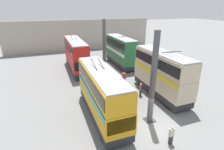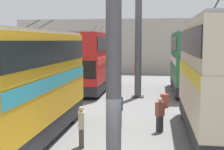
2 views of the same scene
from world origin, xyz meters
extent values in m
plane|color=slate|center=(0.00, 0.00, 0.00)|extent=(240.00, 240.00, 0.00)
cube|color=#A8A093|center=(32.81, 0.00, 3.67)|extent=(0.50, 36.00, 7.34)
cylinder|color=#4C4C51|center=(1.10, 0.00, 4.31)|extent=(0.53, 0.53, 8.62)
cube|color=#333338|center=(1.10, 0.00, 0.04)|extent=(0.95, 0.95, 0.08)
cylinder|color=#4C4C51|center=(15.08, 0.00, 4.31)|extent=(0.53, 0.53, 8.62)
cube|color=#333338|center=(15.08, 0.00, 0.04)|extent=(0.95, 0.95, 0.08)
cylinder|color=black|center=(8.46, -5.11, 0.54)|extent=(1.07, 0.30, 1.07)
cylinder|color=black|center=(8.46, -3.01, 0.54)|extent=(1.07, 0.30, 1.07)
cylinder|color=black|center=(2.43, -5.11, 0.54)|extent=(1.07, 0.30, 1.07)
cylinder|color=black|center=(2.43, -3.01, 0.54)|extent=(1.07, 0.30, 1.07)
cube|color=#28282D|center=(5.35, -4.06, 0.69)|extent=(8.85, 2.45, 0.79)
cube|color=beige|center=(5.35, -4.06, 2.21)|extent=(9.03, 2.50, 2.24)
cube|color=yellow|center=(5.35, -4.06, 3.05)|extent=(8.76, 2.54, 0.55)
cube|color=beige|center=(5.35, -4.06, 4.31)|extent=(8.94, 2.42, 1.98)
cube|color=black|center=(5.35, -4.06, 4.41)|extent=(8.67, 2.51, 1.09)
cube|color=#9E9EA3|center=(5.35, -4.06, 5.37)|extent=(8.85, 2.25, 0.14)
cube|color=black|center=(9.80, -4.06, 2.43)|extent=(0.12, 2.30, 1.43)
cylinder|color=#282828|center=(4.22, -4.41, 5.73)|extent=(2.35, 0.07, 0.65)
cylinder|color=#282828|center=(4.22, -3.71, 5.73)|extent=(2.35, 0.07, 0.65)
cylinder|color=black|center=(21.23, -5.11, 0.51)|extent=(1.02, 0.30, 1.02)
cylinder|color=black|center=(21.23, -3.01, 0.51)|extent=(1.02, 0.30, 1.02)
cylinder|color=black|center=(14.97, -5.11, 0.51)|extent=(1.02, 0.30, 1.02)
cylinder|color=black|center=(14.97, -3.01, 0.51)|extent=(1.02, 0.30, 1.02)
cube|color=#28282D|center=(18.00, -4.06, 0.67)|extent=(9.08, 2.45, 0.78)
cube|color=#286B3D|center=(18.00, -4.06, 2.10)|extent=(9.26, 2.50, 2.08)
cube|color=white|center=(18.00, -4.06, 2.86)|extent=(8.98, 2.54, 0.55)
cube|color=#286B3D|center=(18.00, -4.06, 4.12)|extent=(9.17, 2.42, 1.95)
cube|color=black|center=(18.00, -4.06, 4.21)|extent=(8.89, 2.51, 1.07)
cube|color=#9E9EA3|center=(18.00, -4.06, 5.16)|extent=(9.08, 2.25, 0.14)
cube|color=black|center=(22.57, -4.06, 2.31)|extent=(0.12, 2.30, 1.33)
cylinder|color=#282828|center=(16.84, -4.41, 5.52)|extent=(2.35, 0.07, 0.65)
cylinder|color=#282828|center=(16.84, -3.71, 5.52)|extent=(2.35, 0.07, 0.65)
cylinder|color=black|center=(-0.02, 3.01, 0.53)|extent=(1.05, 0.30, 1.05)
cylinder|color=black|center=(-0.02, 5.11, 0.53)|extent=(1.05, 0.30, 1.05)
cylinder|color=black|center=(6.88, 3.01, 0.53)|extent=(1.05, 0.30, 1.05)
cylinder|color=black|center=(6.88, 5.11, 0.53)|extent=(1.05, 0.30, 1.05)
cube|color=#28282D|center=(3.53, 4.06, 0.68)|extent=(9.70, 2.45, 0.79)
cube|color=gold|center=(3.53, 4.06, 2.04)|extent=(9.90, 2.50, 1.92)
cube|color=teal|center=(3.53, 4.06, 2.73)|extent=(9.61, 2.54, 0.55)
cube|color=gold|center=(3.53, 4.06, 3.87)|extent=(9.80, 2.42, 1.74)
cube|color=black|center=(3.53, 4.06, 3.96)|extent=(9.51, 2.51, 0.96)
cube|color=#9E9EA3|center=(3.53, 4.06, 4.82)|extent=(9.70, 2.25, 0.14)
cube|color=black|center=(-1.36, 4.06, 2.23)|extent=(0.12, 2.30, 1.23)
cylinder|color=#282828|center=(4.77, 3.71, 5.18)|extent=(2.35, 0.07, 0.65)
cylinder|color=#282828|center=(4.77, 4.41, 5.18)|extent=(2.35, 0.07, 0.65)
cylinder|color=black|center=(14.26, 3.01, 0.52)|extent=(1.03, 0.30, 1.03)
cylinder|color=black|center=(14.26, 5.11, 0.52)|extent=(1.03, 0.30, 1.03)
cylinder|color=black|center=(21.86, 3.01, 0.52)|extent=(1.03, 0.30, 1.03)
cylinder|color=black|center=(21.86, 5.11, 0.52)|extent=(1.03, 0.30, 1.03)
cube|color=#28282D|center=(18.16, 4.06, 0.67)|extent=(10.39, 2.45, 0.78)
cube|color=red|center=(18.16, 4.06, 2.12)|extent=(10.60, 2.50, 2.10)
cube|color=red|center=(18.16, 4.06, 2.89)|extent=(10.28, 2.54, 0.55)
cube|color=red|center=(18.16, 4.06, 4.12)|extent=(10.49, 2.42, 1.90)
cube|color=black|center=(18.16, 4.06, 4.21)|extent=(10.18, 2.51, 1.05)
cube|color=#9E9EA3|center=(18.16, 4.06, 5.14)|extent=(10.39, 2.25, 0.14)
cube|color=black|center=(12.92, 4.06, 2.33)|extent=(0.12, 2.30, 1.35)
cylinder|color=#282828|center=(19.49, 3.71, 5.50)|extent=(2.35, 0.07, 0.65)
cylinder|color=#282828|center=(19.49, 4.41, 5.50)|extent=(2.35, 0.07, 0.65)
cube|color=#2D2D33|center=(-2.19, 0.09, 0.39)|extent=(0.23, 0.32, 0.79)
cube|color=beige|center=(-2.19, 0.09, 1.13)|extent=(0.29, 0.44, 0.68)
sphere|color=beige|center=(-2.19, 0.09, 1.58)|extent=(0.22, 0.22, 0.22)
cube|color=#2D2D33|center=(5.83, -1.62, 0.40)|extent=(0.35, 0.36, 0.79)
cube|color=#934C42|center=(5.83, -1.62, 1.14)|extent=(0.46, 0.47, 0.69)
sphere|color=beige|center=(5.83, -1.62, 1.60)|extent=(0.22, 0.22, 0.22)
cube|color=#473D33|center=(3.12, 1.64, 0.41)|extent=(0.34, 0.27, 0.81)
cube|color=tan|center=(3.12, 1.64, 1.16)|extent=(0.47, 0.34, 0.71)
sphere|color=tan|center=(3.12, 1.64, 1.63)|extent=(0.23, 0.23, 0.23)
cube|color=#473D33|center=(6.42, 0.49, 0.42)|extent=(0.35, 0.36, 0.84)
cube|color=#3D5684|center=(6.42, 0.49, 1.21)|extent=(0.46, 0.47, 0.73)
sphere|color=tan|center=(6.42, 0.49, 1.69)|extent=(0.24, 0.24, 0.24)
cylinder|color=#933828|center=(11.68, -1.99, 0.44)|extent=(0.58, 0.58, 0.88)
cylinder|color=#933828|center=(11.68, -1.99, 0.44)|extent=(0.61, 0.61, 0.04)
camera|label=1|loc=(-10.97, 8.39, 10.38)|focal=28.00mm
camera|label=2|loc=(-9.20, -1.42, 4.45)|focal=50.00mm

